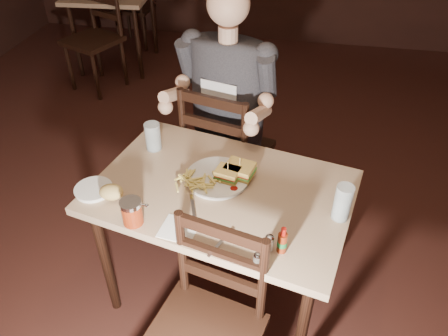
% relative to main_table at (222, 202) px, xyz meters
% --- Properties ---
extents(room_shell, '(7.00, 7.00, 7.00)m').
position_rel_main_table_xyz_m(room_shell, '(-0.07, 0.21, 0.72)').
color(room_shell, black).
rests_on(room_shell, ground).
extents(main_table, '(1.28, 0.99, 0.77)m').
position_rel_main_table_xyz_m(main_table, '(0.00, 0.00, 0.00)').
color(main_table, tan).
rests_on(main_table, ground).
extents(bg_table, '(0.86, 0.86, 0.77)m').
position_rel_main_table_xyz_m(bg_table, '(-1.66, 2.71, -0.00)').
color(bg_table, tan).
rests_on(bg_table, ground).
extents(chair_far, '(0.56, 0.60, 0.99)m').
position_rel_main_table_xyz_m(chair_far, '(-0.09, 0.64, -0.19)').
color(chair_far, black).
rests_on(chair_far, ground).
extents(bg_chair_far, '(0.41, 0.44, 0.86)m').
position_rel_main_table_xyz_m(bg_chair_far, '(-1.66, 3.26, -0.26)').
color(bg_chair_far, black).
rests_on(bg_chair_far, ground).
extents(bg_chair_near, '(0.61, 0.63, 0.97)m').
position_rel_main_table_xyz_m(bg_chair_near, '(-1.66, 2.16, -0.20)').
color(bg_chair_near, black).
rests_on(bg_chair_near, ground).
extents(diner, '(0.66, 0.57, 0.99)m').
position_rel_main_table_xyz_m(diner, '(-0.10, 0.59, 0.32)').
color(diner, '#353339').
rests_on(diner, chair_far).
extents(dinner_plate, '(0.34, 0.34, 0.02)m').
position_rel_main_table_xyz_m(dinner_plate, '(-0.03, 0.06, 0.09)').
color(dinner_plate, white).
rests_on(dinner_plate, main_table).
extents(sandwich_left, '(0.15, 0.13, 0.11)m').
position_rel_main_table_xyz_m(sandwich_left, '(0.07, 0.09, 0.16)').
color(sandwich_left, '#BA9540').
rests_on(sandwich_left, dinner_plate).
extents(sandwich_right, '(0.12, 0.11, 0.09)m').
position_rel_main_table_xyz_m(sandwich_right, '(0.02, 0.05, 0.15)').
color(sandwich_right, '#BA9540').
rests_on(sandwich_right, dinner_plate).
extents(fries_pile, '(0.28, 0.22, 0.04)m').
position_rel_main_table_xyz_m(fries_pile, '(-0.11, -0.00, 0.12)').
color(fries_pile, '#ECD86D').
rests_on(fries_pile, dinner_plate).
extents(ketchup_dollop, '(0.04, 0.04, 0.01)m').
position_rel_main_table_xyz_m(ketchup_dollop, '(0.06, -0.01, 0.11)').
color(ketchup_dollop, maroon).
rests_on(ketchup_dollop, dinner_plate).
extents(glass_left, '(0.09, 0.09, 0.14)m').
position_rel_main_table_xyz_m(glass_left, '(-0.40, 0.24, 0.16)').
color(glass_left, silver).
rests_on(glass_left, main_table).
extents(glass_right, '(0.09, 0.09, 0.17)m').
position_rel_main_table_xyz_m(glass_right, '(0.52, -0.09, 0.17)').
color(glass_right, silver).
rests_on(glass_right, main_table).
extents(hot_sauce, '(0.05, 0.05, 0.12)m').
position_rel_main_table_xyz_m(hot_sauce, '(0.30, -0.32, 0.15)').
color(hot_sauce, maroon).
rests_on(hot_sauce, main_table).
extents(salt_shaker, '(0.04, 0.04, 0.07)m').
position_rel_main_table_xyz_m(salt_shaker, '(0.25, -0.32, 0.12)').
color(salt_shaker, white).
rests_on(salt_shaker, main_table).
extents(pepper_shaker, '(0.04, 0.04, 0.06)m').
position_rel_main_table_xyz_m(pepper_shaker, '(0.21, -0.40, 0.12)').
color(pepper_shaker, '#38332D').
rests_on(pepper_shaker, main_table).
extents(syrup_dispenser, '(0.11, 0.11, 0.12)m').
position_rel_main_table_xyz_m(syrup_dispenser, '(-0.32, -0.28, 0.14)').
color(syrup_dispenser, maroon).
rests_on(syrup_dispenser, main_table).
extents(napkin, '(0.16, 0.15, 0.00)m').
position_rel_main_table_xyz_m(napkin, '(-0.12, -0.28, 0.09)').
color(napkin, white).
rests_on(napkin, main_table).
extents(knife, '(0.08, 0.21, 0.01)m').
position_rel_main_table_xyz_m(knife, '(-0.09, -0.18, 0.09)').
color(knife, silver).
rests_on(knife, napkin).
extents(fork, '(0.08, 0.16, 0.01)m').
position_rel_main_table_xyz_m(fork, '(0.06, -0.33, 0.09)').
color(fork, silver).
rests_on(fork, napkin).
extents(side_plate, '(0.20, 0.20, 0.01)m').
position_rel_main_table_xyz_m(side_plate, '(-0.57, -0.13, 0.09)').
color(side_plate, white).
rests_on(side_plate, main_table).
extents(bread_roll, '(0.12, 0.11, 0.06)m').
position_rel_main_table_xyz_m(bread_roll, '(-0.46, -0.16, 0.13)').
color(bread_roll, tan).
rests_on(bread_roll, side_plate).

